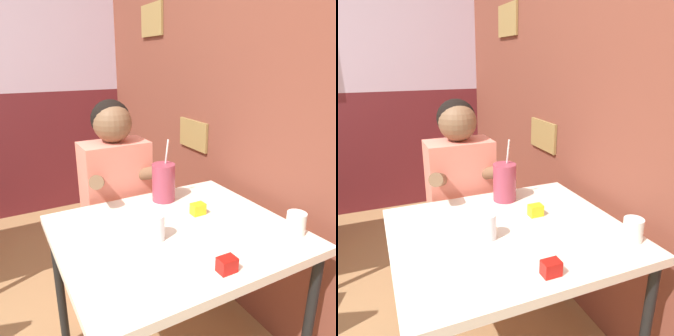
{
  "view_description": "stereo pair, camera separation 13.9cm",
  "coord_description": "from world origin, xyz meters",
  "views": [
    {
      "loc": [
        0.1,
        -0.73,
        1.36
      ],
      "look_at": [
        0.73,
        0.43,
        0.93
      ],
      "focal_mm": 35.0,
      "sensor_mm": 36.0,
      "label": 1
    },
    {
      "loc": [
        0.22,
        -0.79,
        1.36
      ],
      "look_at": [
        0.73,
        0.43,
        0.93
      ],
      "focal_mm": 35.0,
      "sensor_mm": 36.0,
      "label": 2
    }
  ],
  "objects": [
    {
      "name": "condiment_mustard",
      "position": [
        0.84,
        0.34,
        0.75
      ],
      "size": [
        0.06,
        0.04,
        0.05
      ],
      "color": "yellow",
      "rests_on": "main_table"
    },
    {
      "name": "cocktail_pitcher",
      "position": [
        0.78,
        0.55,
        0.81
      ],
      "size": [
        0.11,
        0.11,
        0.3
      ],
      "color": "#99384C",
      "rests_on": "main_table"
    },
    {
      "name": "condiment_ketchup",
      "position": [
        0.69,
        -0.04,
        0.75
      ],
      "size": [
        0.06,
        0.04,
        0.05
      ],
      "color": "#B7140F",
      "rests_on": "main_table"
    },
    {
      "name": "person_seated",
      "position": [
        0.63,
        0.81,
        0.62
      ],
      "size": [
        0.42,
        0.4,
        1.18
      ],
      "color": "#EA7F6B",
      "rests_on": "ground_plane"
    },
    {
      "name": "glass_center",
      "position": [
        1.08,
        0.02,
        0.77
      ],
      "size": [
        0.07,
        0.07,
        0.09
      ],
      "color": "silver",
      "rests_on": "main_table"
    },
    {
      "name": "glass_near_pitcher",
      "position": [
        0.58,
        0.25,
        0.77
      ],
      "size": [
        0.07,
        0.07,
        0.1
      ],
      "color": "silver",
      "rests_on": "main_table"
    },
    {
      "name": "brick_wall_right",
      "position": [
        1.25,
        1.17,
        1.35
      ],
      "size": [
        0.08,
        4.33,
        2.7
      ],
      "color": "brown",
      "rests_on": "ground_plane"
    },
    {
      "name": "main_table",
      "position": [
        0.68,
        0.27,
        0.65
      ],
      "size": [
        0.91,
        0.78,
        0.72
      ],
      "color": "beige",
      "rests_on": "ground_plane"
    }
  ]
}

